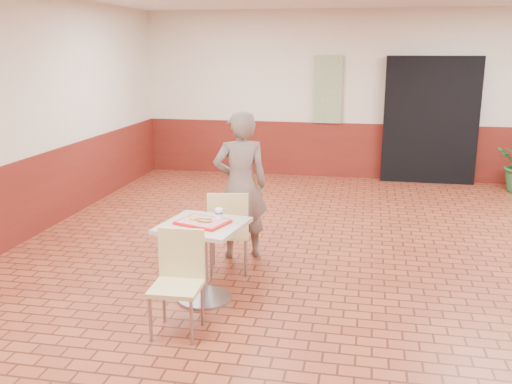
% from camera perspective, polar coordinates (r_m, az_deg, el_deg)
% --- Properties ---
extents(room_shell, '(8.01, 10.01, 3.01)m').
position_cam_1_polar(room_shell, '(5.53, 9.66, 5.47)').
color(room_shell, brown).
rests_on(room_shell, ground).
extents(wainscot_band, '(8.00, 10.00, 1.00)m').
position_cam_1_polar(wainscot_band, '(5.76, 9.25, -4.41)').
color(wainscot_band, '#5D1911').
rests_on(wainscot_band, ground).
extents(corridor_doorway, '(1.60, 0.22, 2.20)m').
position_cam_1_polar(corridor_doorway, '(10.47, 17.04, 6.87)').
color(corridor_doorway, black).
rests_on(corridor_doorway, ground).
extents(promo_poster, '(0.50, 0.03, 1.20)m').
position_cam_1_polar(promo_poster, '(10.46, 7.21, 10.12)').
color(promo_poster, gray).
rests_on(promo_poster, wainscot_band).
extents(main_table, '(0.72, 0.72, 0.76)m').
position_cam_1_polar(main_table, '(5.34, -5.28, -5.68)').
color(main_table, '#B4A991').
rests_on(main_table, ground).
extents(chair_main_front, '(0.41, 0.41, 0.86)m').
position_cam_1_polar(chair_main_front, '(4.82, -7.76, -8.34)').
color(chair_main_front, '#DAC883').
rests_on(chair_main_front, ground).
extents(chair_main_back, '(0.49, 0.49, 0.90)m').
position_cam_1_polar(chair_main_back, '(5.95, -2.77, -3.60)').
color(chair_main_back, '#DDC985').
rests_on(chair_main_back, ground).
extents(customer, '(0.71, 0.59, 1.67)m').
position_cam_1_polar(customer, '(6.35, -1.54, 0.67)').
color(customer, '#6F6056').
rests_on(customer, ground).
extents(serving_tray, '(0.44, 0.34, 0.03)m').
position_cam_1_polar(serving_tray, '(5.26, -5.35, -3.02)').
color(serving_tray, red).
rests_on(serving_tray, main_table).
extents(ring_donut, '(0.12, 0.12, 0.03)m').
position_cam_1_polar(ring_donut, '(5.30, -6.14, -2.55)').
color(ring_donut, gold).
rests_on(ring_donut, serving_tray).
extents(long_john_donut, '(0.15, 0.09, 0.04)m').
position_cam_1_polar(long_john_donut, '(5.21, -5.16, -2.77)').
color(long_john_donut, gold).
rests_on(long_john_donut, serving_tray).
extents(paper_cup, '(0.07, 0.07, 0.09)m').
position_cam_1_polar(paper_cup, '(5.31, -3.72, -2.12)').
color(paper_cup, white).
rests_on(paper_cup, serving_tray).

